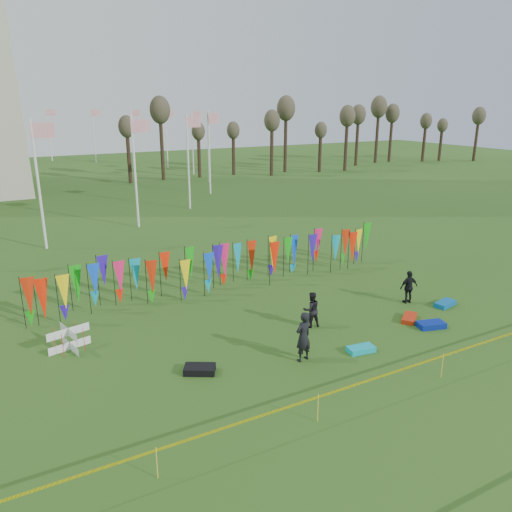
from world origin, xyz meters
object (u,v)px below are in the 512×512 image
kite_bag_turquoise (361,349)px  kite_bag_black (200,369)px  box_kite (69,339)px  kite_bag_teal (445,304)px  person_mid (311,310)px  person_left (303,337)px  person_right (409,287)px  kite_bag_blue (431,325)px  kite_bag_red (409,318)px

kite_bag_turquoise → kite_bag_black: bearing=166.0°
box_kite → kite_bag_teal: size_ratio=0.83×
person_mid → kite_bag_teal: 6.78m
kite_bag_turquoise → kite_bag_black: (-5.88, 1.47, 0.02)m
person_left → kite_bag_teal: (8.52, 1.08, -0.83)m
person_right → kite_bag_blue: size_ratio=1.39×
person_right → kite_bag_turquoise: 5.72m
kite_bag_blue → kite_bag_teal: size_ratio=1.01×
person_mid → kite_bag_black: person_mid is taller
person_left → kite_bag_turquoise: bearing=156.1°
person_mid → kite_bag_blue: (4.33, -2.45, -0.64)m
kite_bag_turquoise → person_left: bearing=167.4°
box_kite → kite_bag_red: 13.82m
box_kite → kite_bag_black: 5.33m
person_mid → kite_bag_teal: size_ratio=1.38×
kite_bag_blue → kite_bag_red: size_ratio=1.03×
box_kite → kite_bag_teal: bearing=-13.3°
kite_bag_red → kite_bag_black: kite_bag_black is taller
person_right → kite_bag_teal: person_right is taller
kite_bag_blue → kite_bag_black: 9.88m
box_kite → person_right: size_ratio=0.59×
kite_bag_red → kite_bag_teal: 2.63m
kite_bag_blue → kite_bag_teal: (2.32, 1.33, -0.01)m
person_right → kite_bag_turquoise: person_right is taller
kite_bag_turquoise → person_right: bearing=28.2°
person_right → kite_bag_red: (-1.37, -1.48, -0.68)m
person_right → kite_bag_turquoise: size_ratio=1.52×
box_kite → kite_bag_turquoise: 10.93m
kite_bag_red → kite_bag_black: bearing=178.4°
person_right → kite_bag_red: person_right is taller
person_mid → kite_bag_red: person_mid is taller
kite_bag_red → person_left: bearing=-173.3°
person_mid → kite_bag_turquoise: (0.41, -2.71, -0.66)m
kite_bag_blue → kite_bag_red: (-0.28, 0.95, -0.02)m
person_mid → kite_bag_red: bearing=168.8°
person_left → kite_bag_black: 3.82m
person_mid → kite_bag_turquoise: person_mid is taller
kite_bag_red → person_right: bearing=47.3°
kite_bag_turquoise → kite_bag_teal: (6.24, 1.59, 0.00)m
box_kite → person_right: person_right is taller
person_left → person_right: size_ratio=1.21×
person_left → person_right: person_left is taller
box_kite → person_right: bearing=-10.3°
kite_bag_red → kite_bag_black: size_ratio=1.02×
kite_bag_blue → person_mid: bearing=150.5°
person_left → kite_bag_teal: person_left is taller
person_mid → person_right: person_right is taller
person_left → kite_bag_black: size_ratio=1.76×
box_kite → kite_bag_teal: (15.79, -3.74, -0.35)m
box_kite → kite_bag_black: size_ratio=0.86×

